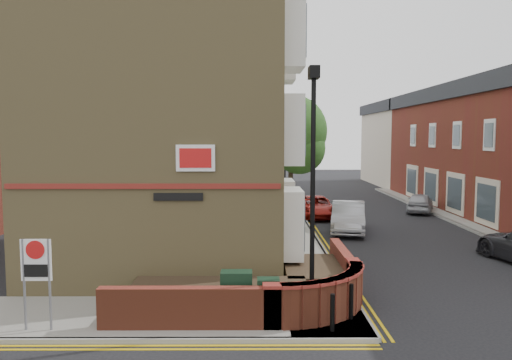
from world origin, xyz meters
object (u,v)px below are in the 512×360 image
at_px(zone_sign, 36,267).
at_px(utility_cabinet_large, 237,294).
at_px(silver_car_near, 348,217).
at_px(lamppost, 313,192).

bearing_deg(zone_sign, utility_cabinet_large, 9.69).
bearing_deg(silver_car_near, utility_cabinet_large, -102.23).
bearing_deg(silver_car_near, lamppost, -94.06).
relative_size(utility_cabinet_large, silver_car_near, 0.27).
height_order(lamppost, silver_car_near, lamppost).
height_order(utility_cabinet_large, silver_car_near, silver_car_near).
distance_m(utility_cabinet_large, silver_car_near, 13.11).
bearing_deg(lamppost, zone_sign, -173.93).
bearing_deg(utility_cabinet_large, zone_sign, -170.31).
height_order(utility_cabinet_large, zone_sign, zone_sign).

